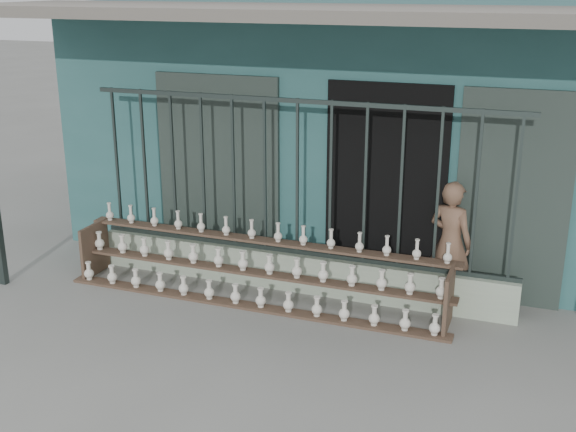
% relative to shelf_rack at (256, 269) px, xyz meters
% --- Properties ---
extents(ground, '(60.00, 60.00, 0.00)m').
position_rel_shelf_rack_xyz_m(ground, '(0.34, -0.88, -0.36)').
color(ground, slate).
extents(workshop_building, '(7.40, 6.60, 3.21)m').
position_rel_shelf_rack_xyz_m(workshop_building, '(0.35, 3.35, 1.26)').
color(workshop_building, '#285555').
rests_on(workshop_building, ground).
extents(parapet_wall, '(5.00, 0.20, 0.45)m').
position_rel_shelf_rack_xyz_m(parapet_wall, '(0.34, 0.42, -0.14)').
color(parapet_wall, '#9FAF96').
rests_on(parapet_wall, ground).
extents(security_fence, '(5.00, 0.04, 1.80)m').
position_rel_shelf_rack_xyz_m(security_fence, '(0.34, 0.42, 0.98)').
color(security_fence, '#283330').
rests_on(security_fence, parapet_wall).
extents(shelf_rack, '(4.50, 0.68, 0.85)m').
position_rel_shelf_rack_xyz_m(shelf_rack, '(0.00, 0.00, 0.00)').
color(shelf_rack, brown).
rests_on(shelf_rack, ground).
extents(elderly_woman, '(0.60, 0.51, 1.41)m').
position_rel_shelf_rack_xyz_m(elderly_woman, '(2.04, 0.70, 0.34)').
color(elderly_woman, brown).
rests_on(elderly_woman, ground).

